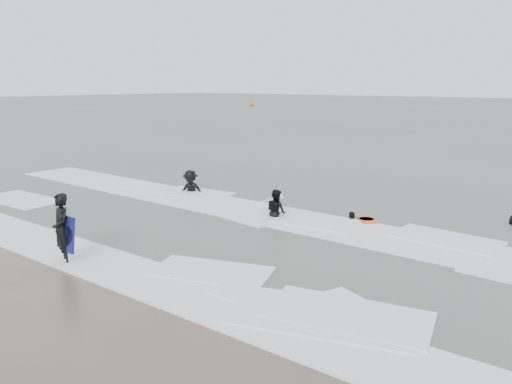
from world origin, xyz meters
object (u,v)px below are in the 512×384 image
Objects in this scene: surfer_wading at (276,218)px; surfer_breaker at (191,194)px; surfer_centre at (65,263)px; surfer_right_near at (352,221)px; buoy at (251,105)px.

surfer_wading is 0.85× the size of surfer_breaker.
surfer_centre is at bearing 94.08° from surfer_wading.
surfer_wading is 2.66m from surfer_right_near.
surfer_centre is 8.79m from surfer_breaker.
surfer_wading is 1.09× the size of surfer_right_near.
surfer_wading is 5.32m from surfer_breaker.
surfer_centre is at bearing -88.84° from surfer_breaker.
surfer_centre is 1.31× the size of surfer_right_near.
surfer_centre is 1.20× the size of surfer_wading.
surfer_centre reaches higher than surfer_wading.
surfer_wading reaches higher than surfer_right_near.
surfer_wading is at bearing 93.05° from surfer_centre.
surfer_centre is at bearing -54.72° from buoy.
surfer_breaker is (-5.23, 0.95, 0.00)m from surfer_wading.
buoy reaches higher than surfer_breaker.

